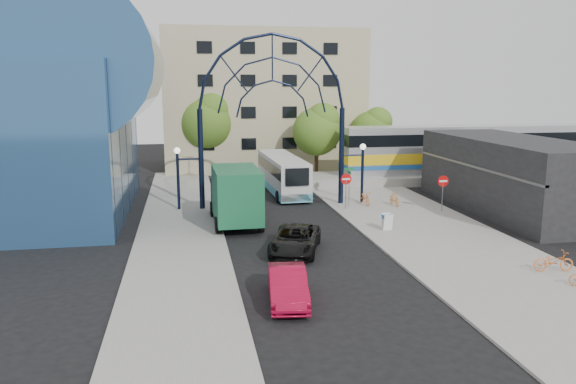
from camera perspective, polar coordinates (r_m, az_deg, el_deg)
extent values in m
plane|color=black|center=(26.90, 3.14, -7.85)|extent=(120.00, 120.00, 0.00)
cube|color=gray|center=(33.12, 15.11, -4.50)|extent=(8.00, 56.00, 0.12)
cube|color=gray|center=(31.93, -10.90, -4.90)|extent=(5.00, 50.00, 0.12)
cylinder|color=black|center=(39.10, -8.82, 3.21)|extent=(0.36, 0.36, 7.00)
cylinder|color=black|center=(40.62, 5.45, 3.57)|extent=(0.36, 0.36, 7.00)
cylinder|color=black|center=(39.32, -11.09, 0.96)|extent=(0.20, 0.20, 4.00)
cylinder|color=black|center=(41.29, 7.55, 1.54)|extent=(0.20, 0.20, 4.00)
sphere|color=white|center=(39.01, -11.21, 4.15)|extent=(0.44, 0.44, 0.44)
sphere|color=white|center=(41.00, 7.62, 4.58)|extent=(0.44, 0.44, 0.44)
cylinder|color=slate|center=(39.02, 5.90, -0.13)|extent=(0.06, 0.06, 2.20)
cylinder|color=red|center=(38.85, 5.93, 1.32)|extent=(0.80, 0.04, 0.80)
cube|color=white|center=(38.82, 5.94, 1.31)|extent=(0.55, 0.02, 0.12)
cylinder|color=slate|center=(39.40, 15.41, -0.36)|extent=(0.06, 0.06, 2.20)
cylinder|color=red|center=(39.23, 15.49, 1.07)|extent=(0.76, 0.04, 0.76)
cube|color=white|center=(39.20, 15.51, 1.07)|extent=(0.55, 0.02, 0.12)
cylinder|color=slate|center=(39.65, 6.22, 0.48)|extent=(0.05, 0.05, 2.80)
cube|color=#146626|center=(39.43, 6.26, 2.34)|extent=(0.70, 0.03, 0.18)
cube|color=#146626|center=(39.47, 6.25, 1.98)|extent=(0.03, 0.70, 0.18)
cube|color=white|center=(33.66, 10.14, -3.06)|extent=(0.55, 0.26, 0.99)
cube|color=white|center=(33.97, 9.94, -2.93)|extent=(0.55, 0.26, 0.99)
cube|color=#1E59A5|center=(33.74, 10.06, -2.45)|extent=(0.55, 0.42, 0.14)
cube|color=#294F7D|center=(41.40, -25.82, 4.76)|extent=(14.00, 18.00, 10.00)
cylinder|color=#294F7D|center=(40.22, -19.39, 12.23)|extent=(9.00, 16.00, 9.00)
cube|color=black|center=(41.60, 21.72, 1.63)|extent=(6.00, 16.00, 5.00)
cube|color=tan|center=(60.31, -2.79, 9.31)|extent=(20.00, 12.00, 14.00)
cube|color=gray|center=(54.14, 18.48, 1.56)|extent=(32.00, 5.00, 0.80)
cube|color=#B7B7BC|center=(53.82, 18.64, 4.19)|extent=(25.00, 3.00, 4.20)
cube|color=gold|center=(53.88, 18.60, 3.56)|extent=(25.10, 3.05, 0.90)
cube|color=black|center=(53.72, 18.71, 5.25)|extent=(25.05, 3.05, 1.00)
cube|color=#1E59A5|center=(53.97, 18.56, 2.82)|extent=(25.10, 3.05, 0.35)
cylinder|color=#382314|center=(52.68, 2.90, 2.82)|extent=(0.36, 0.36, 2.52)
sphere|color=#33691B|center=(52.33, 2.93, 6.16)|extent=(4.48, 4.48, 4.48)
sphere|color=#33691B|center=(52.08, 3.56, 7.36)|extent=(3.08, 3.08, 3.08)
cylinder|color=#382314|center=(55.26, -8.23, 3.28)|extent=(0.36, 0.36, 2.88)
sphere|color=#33691B|center=(54.91, -8.33, 6.93)|extent=(5.12, 5.12, 5.12)
sphere|color=#33691B|center=(54.56, -7.82, 8.26)|extent=(3.52, 3.52, 3.52)
cylinder|color=#382314|center=(56.24, 8.40, 3.13)|extent=(0.36, 0.36, 2.34)
sphere|color=#33691B|center=(55.94, 8.48, 6.04)|extent=(4.16, 4.16, 4.16)
sphere|color=#33691B|center=(55.74, 9.10, 7.08)|extent=(2.86, 2.86, 2.86)
cube|color=silver|center=(45.46, -0.56, 1.97)|extent=(2.63, 10.56, 2.65)
cube|color=#62C0DC|center=(45.64, -0.55, 0.61)|extent=(2.66, 10.56, 0.64)
cube|color=black|center=(45.38, -0.56, 2.66)|extent=(2.67, 10.35, 0.82)
cube|color=black|center=(40.26, 0.95, 1.54)|extent=(1.72, 0.18, 1.28)
cube|color=black|center=(50.53, -1.73, 2.71)|extent=(2.19, 0.23, 1.46)
cylinder|color=black|center=(48.60, -2.63, 1.16)|extent=(0.28, 0.88, 0.88)
cylinder|color=black|center=(49.02, -0.01, 1.25)|extent=(0.28, 0.88, 0.88)
cylinder|color=black|center=(41.69, -1.02, -0.46)|extent=(0.28, 0.88, 0.88)
cylinder|color=black|center=(42.18, 2.01, -0.33)|extent=(0.28, 0.88, 0.88)
cube|color=black|center=(37.52, -5.78, -0.57)|extent=(2.60, 2.71, 2.44)
cube|color=black|center=(38.72, -5.99, 0.53)|extent=(2.22, 0.15, 1.11)
cube|color=#185E39|center=(34.10, -5.25, -0.20)|extent=(2.76, 5.15, 3.11)
cylinder|color=black|center=(37.23, -7.66, -1.78)|extent=(0.31, 1.07, 1.06)
cylinder|color=black|center=(37.48, -3.77, -1.63)|extent=(0.31, 1.07, 1.06)
cylinder|color=black|center=(33.03, -7.15, -3.40)|extent=(0.31, 1.07, 1.06)
cylinder|color=black|center=(33.31, -2.76, -3.21)|extent=(0.31, 1.07, 1.06)
imported|color=black|center=(29.26, 0.74, -4.86)|extent=(3.79, 5.46, 1.39)
imported|color=#A30A2C|center=(22.81, -0.03, -9.46)|extent=(1.95, 4.39, 1.40)
imported|color=orange|center=(40.81, 7.84, -0.55)|extent=(0.71, 1.90, 0.99)
imported|color=orange|center=(40.78, 10.74, -0.67)|extent=(0.50, 1.63, 0.97)
imported|color=orange|center=(28.82, 25.38, -6.37)|extent=(1.92, 0.91, 0.97)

